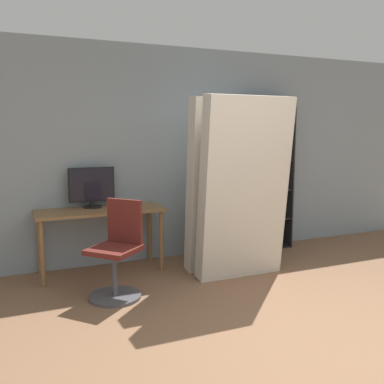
{
  "coord_description": "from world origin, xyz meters",
  "views": [
    {
      "loc": [
        -2.11,
        -2.26,
        1.66
      ],
      "look_at": [
        -0.44,
        1.6,
        1.05
      ],
      "focal_mm": 40.0,
      "sensor_mm": 36.0,
      "label": 1
    }
  ],
  "objects": [
    {
      "name": "bookshelf",
      "position": [
        1.08,
        2.79,
        1.05
      ],
      "size": [
        0.74,
        0.3,
        2.07
      ],
      "color": "black",
      "rests_on": "ground"
    },
    {
      "name": "ground_plane",
      "position": [
        0.0,
        0.0,
        0.0
      ],
      "size": [
        16.0,
        16.0,
        0.0
      ],
      "primitive_type": "plane",
      "color": "brown"
    },
    {
      "name": "office_chair",
      "position": [
        -1.16,
        1.81,
        0.4
      ],
      "size": [
        0.62,
        0.62,
        0.97
      ],
      "color": "#4C4C51",
      "rests_on": "ground"
    },
    {
      "name": "mattress_near",
      "position": [
        0.28,
        1.8,
        1.02
      ],
      "size": [
        1.02,
        0.42,
        2.03
      ],
      "color": "beige",
      "rests_on": "ground"
    },
    {
      "name": "monitor",
      "position": [
        -1.22,
        2.78,
        1.0
      ],
      "size": [
        0.54,
        0.22,
        0.48
      ],
      "color": "black",
      "rests_on": "desk"
    },
    {
      "name": "desk",
      "position": [
        -1.16,
        2.62,
        0.65
      ],
      "size": [
        1.46,
        0.57,
        0.75
      ],
      "color": "brown",
      "rests_on": "ground"
    },
    {
      "name": "wall_back",
      "position": [
        0.0,
        2.93,
        1.35
      ],
      "size": [
        8.0,
        0.06,
        2.7
      ],
      "color": "gray",
      "rests_on": "ground"
    },
    {
      "name": "mattress_far",
      "position": [
        0.28,
        2.15,
        1.02
      ],
      "size": [
        1.02,
        0.37,
        2.03
      ],
      "color": "beige",
      "rests_on": "ground"
    }
  ]
}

